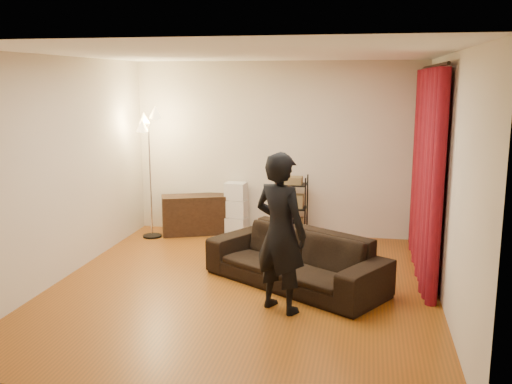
% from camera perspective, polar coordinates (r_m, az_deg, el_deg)
% --- Properties ---
extents(floor, '(5.00, 5.00, 0.00)m').
position_cam_1_polar(floor, '(6.84, -1.33, -9.53)').
color(floor, brown).
rests_on(floor, ground).
extents(ceiling, '(5.00, 5.00, 0.00)m').
position_cam_1_polar(ceiling, '(6.40, -1.44, 13.69)').
color(ceiling, white).
rests_on(ceiling, ground).
extents(wall_back, '(5.00, 0.00, 5.00)m').
position_cam_1_polar(wall_back, '(8.92, 2.12, 4.30)').
color(wall_back, beige).
rests_on(wall_back, ground).
extents(wall_front, '(5.00, 0.00, 5.00)m').
position_cam_1_polar(wall_front, '(4.14, -8.94, -3.95)').
color(wall_front, beige).
rests_on(wall_front, ground).
extents(wall_left, '(0.00, 5.00, 5.00)m').
position_cam_1_polar(wall_left, '(7.31, -18.88, 2.17)').
color(wall_left, beige).
rests_on(wall_left, ground).
extents(wall_right, '(0.00, 5.00, 5.00)m').
position_cam_1_polar(wall_right, '(6.39, 18.72, 0.96)').
color(wall_right, beige).
rests_on(wall_right, ground).
extents(curtain_rod, '(0.04, 2.65, 0.04)m').
position_cam_1_polar(curtain_rod, '(7.41, 17.43, 11.93)').
color(curtain_rod, black).
rests_on(curtain_rod, wall_right).
extents(curtain, '(0.22, 2.65, 2.55)m').
position_cam_1_polar(curtain, '(7.49, 16.70, 1.93)').
color(curtain, maroon).
rests_on(curtain, ground).
extents(sofa, '(2.34, 1.89, 0.65)m').
position_cam_1_polar(sofa, '(6.85, 3.93, -6.67)').
color(sofa, black).
rests_on(sofa, ground).
extents(person, '(0.74, 0.66, 1.70)m').
position_cam_1_polar(person, '(5.96, 2.46, -4.08)').
color(person, black).
rests_on(person, ground).
extents(media_cabinet, '(1.14, 0.77, 0.62)m').
position_cam_1_polar(media_cabinet, '(9.11, -6.00, -2.25)').
color(media_cabinet, black).
rests_on(media_cabinet, ground).
extents(storage_boxes, '(0.36, 0.30, 0.83)m').
position_cam_1_polar(storage_boxes, '(9.01, -2.02, -1.65)').
color(storage_boxes, beige).
rests_on(storage_boxes, ground).
extents(wire_shelf, '(0.53, 0.45, 1.00)m').
position_cam_1_polar(wire_shelf, '(8.70, 3.56, -1.59)').
color(wire_shelf, black).
rests_on(wire_shelf, ground).
extents(floor_lamp, '(0.35, 0.35, 1.94)m').
position_cam_1_polar(floor_lamp, '(8.88, -10.54, 1.61)').
color(floor_lamp, silver).
rests_on(floor_lamp, ground).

